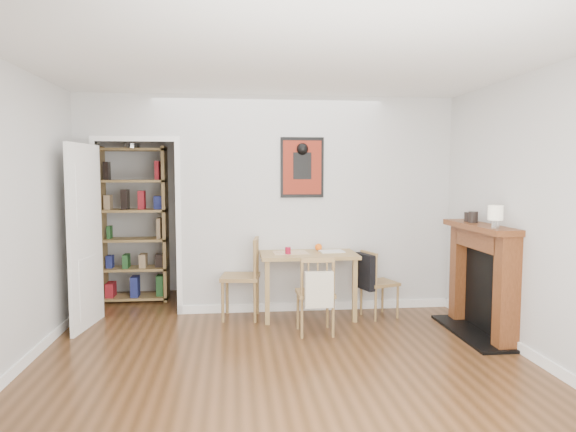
{
  "coord_description": "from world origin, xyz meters",
  "views": [
    {
      "loc": [
        -0.42,
        -4.78,
        1.7
      ],
      "look_at": [
        0.15,
        0.6,
        1.23
      ],
      "focal_mm": 32.0,
      "sensor_mm": 36.0,
      "label": 1
    }
  ],
  "objects": [
    {
      "name": "ground",
      "position": [
        0.0,
        0.0,
        0.0
      ],
      "size": [
        5.2,
        5.2,
        0.0
      ],
      "primitive_type": "plane",
      "color": "brown",
      "rests_on": "ground"
    },
    {
      "name": "room_shell",
      "position": [
        0.1,
        1.34,
        1.3
      ],
      "size": [
        5.2,
        5.2,
        5.2
      ],
      "color": "#BBBBB9",
      "rests_on": "ground"
    },
    {
      "name": "dining_table",
      "position": [
        0.44,
        1.1,
        0.67
      ],
      "size": [
        1.11,
        0.71,
        0.76
      ],
      "color": "olive",
      "rests_on": "ground"
    },
    {
      "name": "chair_left",
      "position": [
        -0.35,
        1.1,
        0.47
      ],
      "size": [
        0.53,
        0.53,
        0.94
      ],
      "color": "olive",
      "rests_on": "ground"
    },
    {
      "name": "chair_right",
      "position": [
        1.25,
        0.98,
        0.41
      ],
      "size": [
        0.53,
        0.5,
        0.78
      ],
      "color": "olive",
      "rests_on": "ground"
    },
    {
      "name": "chair_front",
      "position": [
        0.42,
        0.44,
        0.42
      ],
      "size": [
        0.42,
        0.47,
        0.84
      ],
      "color": "olive",
      "rests_on": "ground"
    },
    {
      "name": "bookshelf",
      "position": [
        -1.72,
        2.08,
        1.0
      ],
      "size": [
        0.85,
        0.34,
        2.03
      ],
      "color": "olive",
      "rests_on": "ground"
    },
    {
      "name": "fireplace",
      "position": [
        2.16,
        0.25,
        0.62
      ],
      "size": [
        0.45,
        1.25,
        1.16
      ],
      "color": "brown",
      "rests_on": "ground"
    },
    {
      "name": "red_glass",
      "position": [
        0.19,
        0.98,
        0.8
      ],
      "size": [
        0.07,
        0.07,
        0.08
      ],
      "primitive_type": "cylinder",
      "color": "maroon",
      "rests_on": "dining_table"
    },
    {
      "name": "orange_fruit",
      "position": [
        0.58,
        1.22,
        0.8
      ],
      "size": [
        0.09,
        0.09,
        0.09
      ],
      "primitive_type": "sphere",
      "color": "#FF620D",
      "rests_on": "dining_table"
    },
    {
      "name": "placemat",
      "position": [
        0.23,
        1.09,
        0.76
      ],
      "size": [
        0.41,
        0.32,
        0.0
      ],
      "primitive_type": "cube",
      "rotation": [
        0.0,
        0.0,
        0.06
      ],
      "color": "beige",
      "rests_on": "dining_table"
    },
    {
      "name": "notebook",
      "position": [
        0.72,
        1.11,
        0.77
      ],
      "size": [
        0.3,
        0.23,
        0.01
      ],
      "primitive_type": "cube",
      "rotation": [
        0.0,
        0.0,
        0.09
      ],
      "color": "silver",
      "rests_on": "dining_table"
    },
    {
      "name": "mantel_lamp",
      "position": [
        2.06,
        -0.15,
        1.3
      ],
      "size": [
        0.14,
        0.14,
        0.22
      ],
      "color": "silver",
      "rests_on": "fireplace"
    },
    {
      "name": "ceramic_jar_a",
      "position": [
        2.1,
        0.39,
        1.22
      ],
      "size": [
        0.1,
        0.1,
        0.12
      ],
      "primitive_type": "cylinder",
      "color": "black",
      "rests_on": "fireplace"
    },
    {
      "name": "ceramic_jar_b",
      "position": [
        2.1,
        0.51,
        1.21
      ],
      "size": [
        0.08,
        0.08,
        0.1
      ],
      "primitive_type": "cylinder",
      "color": "black",
      "rests_on": "fireplace"
    }
  ]
}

